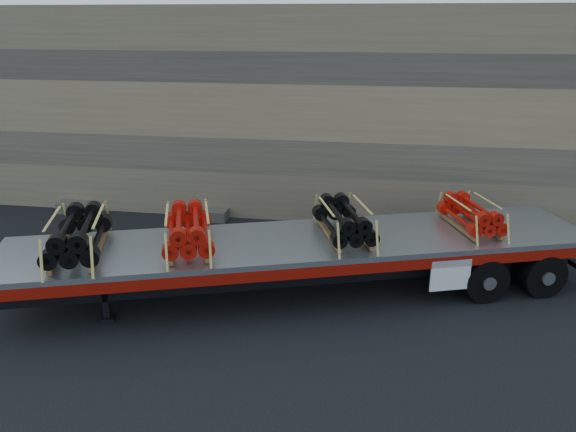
% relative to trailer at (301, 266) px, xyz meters
% --- Properties ---
extents(ground, '(120.00, 120.00, 0.00)m').
position_rel_trailer_xyz_m(ground, '(-0.86, 0.22, -0.72)').
color(ground, black).
rests_on(ground, ground).
extents(rock_wall, '(44.00, 3.00, 7.00)m').
position_rel_trailer_xyz_m(rock_wall, '(-0.86, 6.72, 2.78)').
color(rock_wall, '#7A6B54').
rests_on(rock_wall, ground).
extents(trailer, '(14.58, 7.38, 1.45)m').
position_rel_trailer_xyz_m(trailer, '(0.00, 0.00, 0.00)').
color(trailer, '#A2A5A9').
rests_on(trailer, ground).
extents(bundle_front, '(1.95, 2.70, 0.86)m').
position_rel_trailer_xyz_m(bundle_front, '(-4.92, -1.71, 1.16)').
color(bundle_front, black).
rests_on(bundle_front, trailer).
extents(bundle_midfront, '(1.82, 2.52, 0.81)m').
position_rel_trailer_xyz_m(bundle_midfront, '(-2.58, -0.90, 1.13)').
color(bundle_midfront, red).
rests_on(bundle_midfront, trailer).
extents(bundle_midrear, '(1.78, 2.46, 0.79)m').
position_rel_trailer_xyz_m(bundle_midrear, '(1.01, 0.35, 1.12)').
color(bundle_midrear, black).
rests_on(bundle_midrear, trailer).
extents(bundle_rear, '(1.59, 2.20, 0.70)m').
position_rel_trailer_xyz_m(bundle_rear, '(4.21, 1.46, 1.08)').
color(bundle_rear, red).
rests_on(bundle_rear, trailer).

